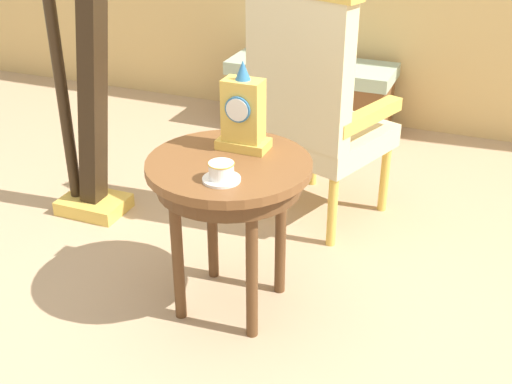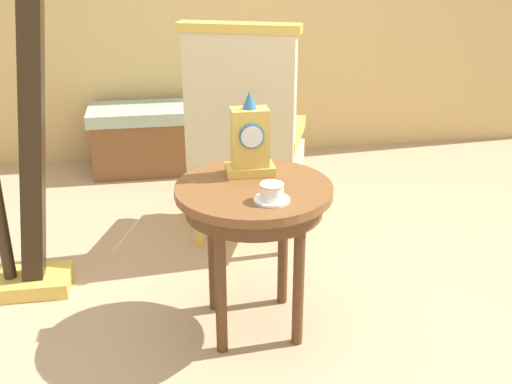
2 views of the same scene
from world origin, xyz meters
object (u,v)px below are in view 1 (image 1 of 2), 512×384
(teacup_left, at_px, (221,172))
(harp, at_px, (82,64))
(mantel_clock, at_px, (243,114))
(armchair, at_px, (313,105))
(side_table, at_px, (229,182))
(window_bench, at_px, (310,96))

(teacup_left, distance_m, harp, 1.13)
(mantel_clock, bearing_deg, armchair, 83.56)
(armchair, bearing_deg, teacup_left, -92.24)
(side_table, distance_m, window_bench, 1.94)
(side_table, height_order, teacup_left, teacup_left)
(armchair, xyz_separation_m, harp, (-0.99, -0.32, 0.17))
(teacup_left, distance_m, armchair, 0.91)
(teacup_left, xyz_separation_m, mantel_clock, (-0.04, 0.28, 0.10))
(mantel_clock, bearing_deg, side_table, -92.13)
(harp, xyz_separation_m, window_bench, (0.63, 1.45, -0.54))
(teacup_left, distance_m, mantel_clock, 0.30)
(side_table, distance_m, teacup_left, 0.19)
(teacup_left, relative_size, harp, 0.07)
(side_table, relative_size, armchair, 0.55)
(teacup_left, distance_m, window_bench, 2.11)
(window_bench, bearing_deg, harp, -113.52)
(teacup_left, xyz_separation_m, harp, (-0.95, 0.59, 0.10))
(teacup_left, bearing_deg, armchair, 87.76)
(side_table, xyz_separation_m, mantel_clock, (0.00, 0.12, 0.22))
(mantel_clock, height_order, harp, harp)
(side_table, relative_size, window_bench, 0.61)
(side_table, bearing_deg, window_bench, 98.49)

